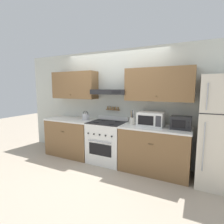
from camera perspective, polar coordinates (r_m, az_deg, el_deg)
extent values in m
plane|color=#B2A38E|center=(3.92, -4.07, -17.52)|extent=(16.00, 16.00, 0.00)
cube|color=silver|center=(4.20, 0.74, 2.30)|extent=(5.20, 0.08, 2.55)
cube|color=brown|center=(4.55, -12.10, 8.52)|extent=(1.21, 0.33, 0.66)
sphere|color=brown|center=(4.41, -13.45, 5.52)|extent=(0.02, 0.02, 0.02)
cube|color=brown|center=(3.64, 14.96, 8.67)|extent=(1.34, 0.33, 0.66)
sphere|color=brown|center=(3.47, 14.24, 4.95)|extent=(0.02, 0.02, 0.02)
cube|color=#232326|center=(3.98, -0.66, 6.58)|extent=(0.85, 0.37, 0.11)
cube|color=black|center=(3.71, 1.28, 6.49)|extent=(0.20, 0.01, 0.05)
cube|color=brown|center=(4.14, 0.26, 0.76)|extent=(0.34, 0.07, 0.02)
cylinder|color=olive|center=(4.20, -1.41, 1.40)|extent=(0.03, 0.03, 0.06)
cylinder|color=olive|center=(4.17, -0.58, 1.36)|extent=(0.03, 0.03, 0.06)
cylinder|color=olive|center=(4.14, 0.26, 1.31)|extent=(0.03, 0.03, 0.06)
cylinder|color=olive|center=(4.11, 1.11, 1.26)|extent=(0.03, 0.03, 0.06)
cylinder|color=olive|center=(4.08, 1.97, 1.22)|extent=(0.03, 0.03, 0.06)
cube|color=brown|center=(4.59, -12.92, -8.02)|extent=(1.21, 0.66, 0.89)
cube|color=white|center=(4.49, -13.10, -2.37)|extent=(1.23, 0.68, 0.03)
cylinder|color=brown|center=(4.29, -15.91, -6.23)|extent=(0.10, 0.01, 0.01)
cube|color=brown|center=(3.69, 13.71, -11.97)|extent=(1.34, 0.66, 0.89)
cube|color=white|center=(3.56, 13.95, -5.00)|extent=(1.36, 0.68, 0.03)
cylinder|color=brown|center=(3.31, 12.50, -10.29)|extent=(0.10, 0.01, 0.01)
cube|color=white|center=(4.04, -1.60, -9.83)|extent=(0.79, 0.64, 0.91)
cube|color=black|center=(3.79, -3.98, -12.20)|extent=(0.54, 0.01, 0.25)
cylinder|color=#ADAFB5|center=(3.71, -4.20, -9.67)|extent=(0.55, 0.02, 0.02)
cube|color=black|center=(3.93, -1.63, -3.42)|extent=(0.79, 0.64, 0.01)
cylinder|color=#232326|center=(3.88, -5.17, -3.36)|extent=(0.11, 0.11, 0.02)
cylinder|color=#232326|center=(3.70, -0.16, -3.87)|extent=(0.11, 0.11, 0.02)
cylinder|color=#232326|center=(4.15, -2.94, -2.63)|extent=(0.11, 0.11, 0.02)
cylinder|color=#232326|center=(3.98, 1.83, -3.07)|extent=(0.11, 0.11, 0.02)
cylinder|color=black|center=(3.84, -7.78, -6.91)|extent=(0.03, 0.02, 0.03)
cylinder|color=black|center=(3.76, -5.97, -7.18)|extent=(0.03, 0.02, 0.03)
cylinder|color=black|center=(3.69, -4.09, -7.45)|extent=(0.03, 0.02, 0.03)
cylinder|color=black|center=(3.62, -2.14, -7.73)|extent=(0.03, 0.02, 0.03)
cylinder|color=black|center=(3.56, -0.11, -8.01)|extent=(0.03, 0.02, 0.03)
cube|color=white|center=(4.18, 0.32, -1.97)|extent=(0.79, 0.04, 0.10)
cylinder|color=#ADAFB5|center=(3.02, 28.67, 4.42)|extent=(0.02, 0.02, 0.42)
cylinder|color=#ADAFB5|center=(3.15, 27.73, -10.09)|extent=(0.02, 0.02, 0.79)
cylinder|color=#B7B7BC|center=(4.26, -8.63, -1.71)|extent=(0.16, 0.16, 0.13)
ellipsoid|color=#B7B7BC|center=(4.25, -8.65, -0.86)|extent=(0.15, 0.15, 0.07)
sphere|color=black|center=(4.24, -8.66, -0.25)|extent=(0.02, 0.02, 0.02)
cylinder|color=#B7B7BC|center=(4.22, -7.79, -1.53)|extent=(0.10, 0.04, 0.08)
torus|color=black|center=(4.25, -8.66, -0.57)|extent=(0.14, 0.01, 0.14)
cube|color=white|center=(3.61, 12.65, -2.26)|extent=(0.51, 0.38, 0.28)
cube|color=black|center=(3.44, 10.89, -2.69)|extent=(0.30, 0.01, 0.18)
cube|color=#38383D|center=(3.38, 14.86, -2.98)|extent=(0.10, 0.01, 0.20)
cylinder|color=silver|center=(3.71, 6.58, -2.93)|extent=(0.10, 0.10, 0.14)
cylinder|color=olive|center=(3.69, 6.31, -0.69)|extent=(0.01, 0.05, 0.16)
cylinder|color=#28282B|center=(3.69, 6.70, -0.70)|extent=(0.01, 0.04, 0.16)
cylinder|color=#B2B2B7|center=(3.69, 6.96, -0.70)|extent=(0.01, 0.03, 0.16)
cube|color=#232326|center=(3.51, 21.60, -3.27)|extent=(0.36, 0.28, 0.24)
cube|color=black|center=(3.37, 20.89, -3.68)|extent=(0.23, 0.01, 0.14)
cylinder|color=black|center=(3.34, 23.77, -3.15)|extent=(0.03, 0.01, 0.03)
cylinder|color=black|center=(3.36, 23.69, -4.60)|extent=(0.03, 0.01, 0.03)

